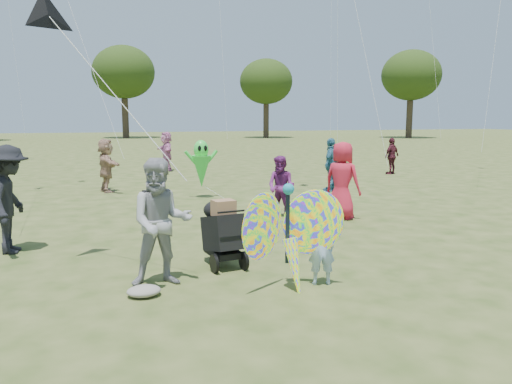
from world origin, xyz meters
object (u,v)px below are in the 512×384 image
adult_man (161,222)px  crowd_c (331,165)px  crowd_a (342,180)px  butterfly_kite (290,237)px  crowd_e (281,187)px  crowd_h (392,156)px  child_girl (321,248)px  crowd_b (10,199)px  jogging_stroller (222,228)px  crowd_j (167,151)px  crowd_d (106,165)px  alien_kite (201,166)px

adult_man → crowd_c: 10.06m
crowd_a → butterfly_kite: (-3.13, -4.21, -0.17)m
adult_man → butterfly_kite: adult_man is taller
adult_man → crowd_e: adult_man is taller
crowd_h → child_girl: bearing=29.9°
crowd_e → crowd_a: bearing=27.3°
crowd_a → crowd_h: size_ratio=1.18×
crowd_b → jogging_stroller: 3.90m
jogging_stroller → crowd_b: bearing=142.0°
adult_man → crowd_a: 5.88m
child_girl → crowd_h: (9.29, 11.89, 0.23)m
adult_man → crowd_j: bearing=86.1°
crowd_a → crowd_d: size_ratio=1.06×
crowd_d → alien_kite: (2.64, -2.20, 0.10)m
crowd_e → alien_kite: alien_kite is taller
crowd_h → butterfly_kite: bearing=28.5°
crowd_b → crowd_e: bearing=-70.5°
crowd_a → crowd_c: bearing=-58.3°
crowd_c → crowd_h: (4.80, 3.62, -0.10)m
alien_kite → crowd_a: bearing=-59.4°
crowd_d → butterfly_kite: size_ratio=1.00×
crowd_a → crowd_b: crowd_b is taller
crowd_h → crowd_j: bearing=-49.7°
jogging_stroller → butterfly_kite: size_ratio=0.63×
crowd_a → crowd_e: 1.46m
crowd_j → adult_man: bearing=-14.1°
crowd_e → jogging_stroller: crowd_e is taller
crowd_a → crowd_b: 7.09m
child_girl → crowd_e: 4.91m
adult_man → crowd_e: 5.29m
crowd_d → butterfly_kite: crowd_d is taller
crowd_b → crowd_j: crowd_b is taller
crowd_j → jogging_stroller: bearing=-10.5°
crowd_d → jogging_stroller: bearing=178.2°
crowd_h → crowd_j: 9.98m
jogging_stroller → crowd_j: bearing=76.7°
adult_man → crowd_b: 3.48m
jogging_stroller → alien_kite: alien_kite is taller
crowd_d → crowd_h: bearing=-93.7°
crowd_e → butterfly_kite: 5.11m
crowd_c → child_girl: bearing=17.2°
crowd_j → crowd_c: bearing=21.4°
jogging_stroller → child_girl: bearing=-59.9°
crowd_b → crowd_d: (1.96, 7.12, -0.10)m
crowd_d → crowd_h: crowd_d is taller
child_girl → alien_kite: size_ratio=0.62×
jogging_stroller → adult_man: bearing=-155.5°
adult_man → crowd_c: (6.66, 7.54, -0.05)m
child_girl → crowd_h: crowd_h is taller
butterfly_kite → crowd_h: bearing=50.6°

